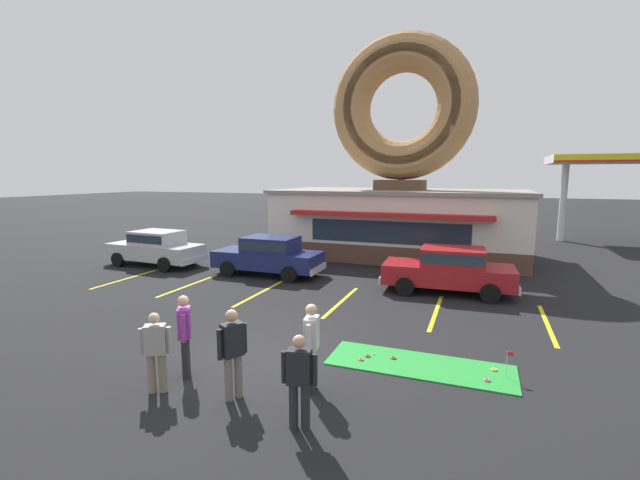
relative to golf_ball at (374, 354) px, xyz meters
The scene contains 26 objects.
ground_plane 2.56m from the golf_ball, 151.42° to the right, with size 160.00×160.00×0.00m, color black.
donut_shop_building 13.37m from the golf_ball, 98.09° to the left, with size 12.30×6.75×10.96m.
putting_mat 1.05m from the golf_ball, ahead, with size 3.94×1.35×0.03m, color green.
mini_donut_near_left 2.45m from the golf_ball, 10.11° to the right, with size 0.13×0.13×0.04m, color #D8667F.
mini_donut_near_right 0.19m from the golf_ball, 123.61° to the right, with size 0.13×0.13×0.04m, color brown.
mini_donut_mid_left 0.43m from the golf_ball, 117.82° to the right, with size 0.13×0.13×0.04m, color #D8667F.
mini_donut_mid_centre 0.46m from the golf_ball, ahead, with size 0.13×0.13×0.04m, color brown.
mini_donut_mid_right 2.55m from the golf_ball, ahead, with size 0.13×0.13×0.04m, color #E5C666.
golf_ball is the anchor object (origin of this frame).
putting_flag_pin 2.83m from the golf_ball, ahead, with size 0.13×0.01×0.55m.
car_silver 13.25m from the golf_ball, 152.06° to the left, with size 4.63×2.14×1.60m.
car_navy 8.76m from the golf_ball, 133.39° to the left, with size 4.58×2.01×1.60m.
car_red 6.33m from the golf_ball, 79.22° to the left, with size 4.63×2.13×1.60m.
pedestrian_blue_sweater_man 4.69m from the golf_ball, 138.54° to the right, with size 0.53×0.40×1.56m.
pedestrian_hooded_kid 4.19m from the golf_ball, 145.19° to the right, with size 0.41×0.51×1.71m.
pedestrian_leather_jacket_man 3.34m from the golf_ball, 98.14° to the right, with size 0.59×0.29×1.59m.
pedestrian_clipboard_woman 2.28m from the golf_ball, 110.97° to the right, with size 0.30×0.59×1.71m.
pedestrian_beanie_man 3.51m from the golf_ball, 125.60° to the right, with size 0.40×0.53×1.70m.
trash_bin 12.74m from the golf_ball, 128.85° to the left, with size 0.57×0.57×0.97m.
gas_station_canopy 24.12m from the golf_ball, 64.07° to the left, with size 9.00×4.46×5.30m.
parking_stripe_far_left 11.64m from the golf_ball, 161.07° to the left, with size 0.12×3.60×0.01m, color yellow.
parking_stripe_left 8.85m from the golf_ball, 154.75° to the left, with size 0.12×3.60×0.01m, color yellow.
parking_stripe_mid_left 6.27m from the golf_ball, 142.98° to the left, with size 0.12×3.60×0.01m, color yellow.
parking_stripe_centre 4.28m from the golf_ball, 117.99° to the left, with size 0.12×3.60×0.01m, color yellow.
parking_stripe_mid_right 3.90m from the golf_ball, 75.26° to the left, with size 0.12×3.60×0.01m, color yellow.
parking_stripe_right 5.50m from the golf_ball, 43.40° to the left, with size 0.12×3.60×0.01m, color yellow.
Camera 1 is at (4.38, -7.86, 4.08)m, focal length 24.00 mm.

